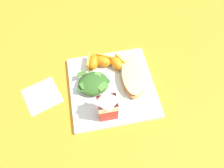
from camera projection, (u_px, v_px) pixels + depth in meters
name	position (u px, v px, depth m)	size (l,w,h in m)	color
ground	(112.00, 88.00, 0.70)	(3.00, 3.00, 0.00)	orange
white_plate	(112.00, 87.00, 0.70)	(0.28, 0.28, 0.02)	white
cheesy_pizza_bread	(133.00, 75.00, 0.69)	(0.10, 0.18, 0.04)	tan
green_salad_pile	(93.00, 83.00, 0.67)	(0.11, 0.09, 0.05)	#336023
milk_carton	(107.00, 106.00, 0.59)	(0.06, 0.04, 0.11)	#B7332D
orange_wedge_front	(117.00, 63.00, 0.71)	(0.06, 0.07, 0.04)	orange
orange_wedge_middle	(103.00, 61.00, 0.72)	(0.07, 0.06, 0.04)	orange
orange_wedge_rear	(93.00, 62.00, 0.71)	(0.05, 0.07, 0.04)	orange
paper_napkin	(42.00, 96.00, 0.69)	(0.11, 0.11, 0.00)	white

